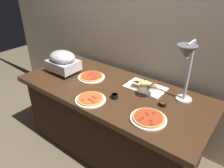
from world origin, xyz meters
name	(u,v)px	position (x,y,z in m)	size (l,w,h in m)	color
ground_plane	(111,146)	(0.00, 0.00, 0.00)	(8.00, 8.00, 0.00)	brown
back_wall	(141,32)	(0.00, 0.50, 1.20)	(4.40, 0.04, 2.40)	#B7A893
buffet_table	(111,119)	(0.00, 0.00, 0.39)	(1.90, 0.84, 0.76)	#422816
chafing_dish	(63,61)	(-0.63, -0.04, 0.90)	(0.33, 0.25, 0.25)	#B7BABF
heat_lamp	(187,58)	(0.63, 0.12, 1.19)	(0.15, 0.29, 0.55)	#B7BABF
pizza_plate_front	(148,118)	(0.52, -0.21, 0.77)	(0.28, 0.28, 0.03)	white
pizza_plate_center	(91,77)	(-0.30, 0.05, 0.77)	(0.28, 0.28, 0.03)	white
pizza_plate_raised_stand	(91,99)	(-0.01, -0.28, 0.77)	(0.27, 0.27, 0.03)	white
sandwich_platter	(144,86)	(0.25, 0.20, 0.78)	(0.38, 0.24, 0.06)	white
sauce_cup_near	(115,96)	(0.13, -0.12, 0.78)	(0.06, 0.06, 0.04)	black
sauce_cup_far	(163,104)	(0.52, 0.03, 0.78)	(0.06, 0.06, 0.03)	black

